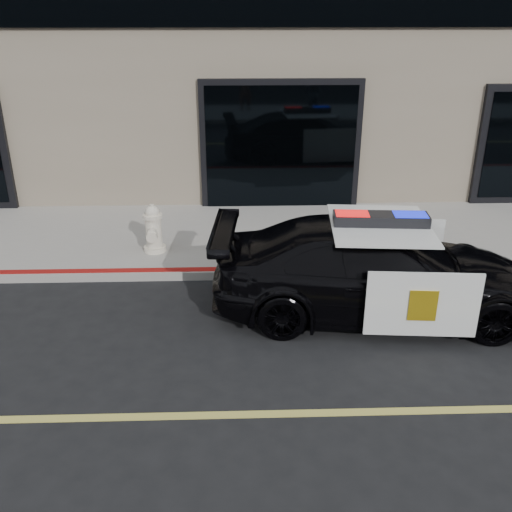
{
  "coord_description": "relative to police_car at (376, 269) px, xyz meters",
  "views": [
    {
      "loc": [
        -1.93,
        -5.19,
        4.28
      ],
      "look_at": [
        -1.69,
        2.2,
        1.0
      ],
      "focal_mm": 40.0,
      "sensor_mm": 36.0,
      "label": 1
    }
  ],
  "objects": [
    {
      "name": "ground",
      "position": [
        -0.09,
        -2.32,
        -0.7
      ],
      "size": [
        120.0,
        120.0,
        0.0
      ],
      "primitive_type": "plane",
      "color": "black",
      "rests_on": "ground"
    },
    {
      "name": "sidewalk_n",
      "position": [
        -0.09,
        2.93,
        -0.63
      ],
      "size": [
        60.0,
        3.5,
        0.15
      ],
      "primitive_type": "cube",
      "color": "gray",
      "rests_on": "ground"
    },
    {
      "name": "police_car",
      "position": [
        0.0,
        0.0,
        0.0
      ],
      "size": [
        2.73,
        5.12,
        1.57
      ],
      "color": "black",
      "rests_on": "ground"
    },
    {
      "name": "fire_hydrant",
      "position": [
        -3.54,
        2.08,
        -0.14
      ],
      "size": [
        0.4,
        0.56,
        0.89
      ],
      "color": "silver",
      "rests_on": "sidewalk_n"
    }
  ]
}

